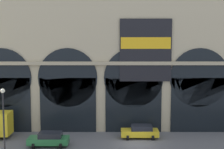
# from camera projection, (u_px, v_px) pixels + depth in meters

# --- Properties ---
(ground_plane) EXTENTS (200.00, 200.00, 0.00)m
(ground_plane) POSITION_uv_depth(u_px,v_px,m) (137.00, 145.00, 34.62)
(ground_plane) COLOR slate
(station_building) EXTENTS (50.83, 4.88, 21.60)m
(station_building) POSITION_uv_depth(u_px,v_px,m) (133.00, 49.00, 40.71)
(station_building) COLOR #BCAD8C
(station_building) RESTS_ON ground
(car_midwest) EXTENTS (4.40, 2.22, 1.55)m
(car_midwest) POSITION_uv_depth(u_px,v_px,m) (49.00, 139.00, 34.04)
(car_midwest) COLOR #2D7A42
(car_midwest) RESTS_ON ground
(car_center) EXTENTS (4.40, 2.22, 1.55)m
(car_center) POSITION_uv_depth(u_px,v_px,m) (140.00, 131.00, 36.89)
(car_center) COLOR gold
(car_center) RESTS_ON ground
(street_lamp_quayside) EXTENTS (0.44, 0.44, 6.90)m
(street_lamp_quayside) POSITION_uv_depth(u_px,v_px,m) (4.00, 114.00, 30.09)
(street_lamp_quayside) COLOR black
(street_lamp_quayside) RESTS_ON ground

